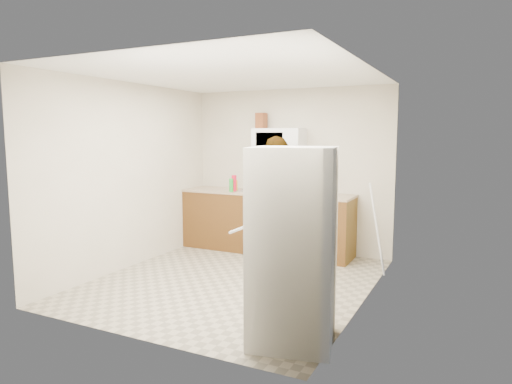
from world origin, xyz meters
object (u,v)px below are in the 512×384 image
Objects in this scene: microwave at (279,142)px; saucepan at (268,185)px; fridge at (293,246)px; gas_range at (275,222)px; kettle at (320,187)px; person at (277,200)px.

saucepan is at bearing 173.45° from microwave.
fridge is at bearing -61.49° from saucepan.
gas_range is 0.66× the size of fridge.
microwave is 3.84× the size of kettle.
gas_range is 3.05m from fridge.
kettle is (0.65, 0.04, -0.67)m from microwave.
kettle is (-0.70, 2.87, 0.18)m from fridge.
person is 0.79m from kettle.
saucepan is (-0.43, 0.64, 0.13)m from person.
saucepan is at bearing 106.03° from fridge.
gas_range is 0.87m from kettle.
saucepan is (-0.19, 0.02, -0.68)m from microwave.
person is 7.57× the size of saucepan.
fridge is at bearing -96.22° from kettle.
person is at bearing -142.44° from kettle.
person is 2.48m from fridge.
kettle is 0.85m from saucepan.
microwave reaches higher than kettle.
gas_range is 0.68m from person.
saucepan is (-0.84, -0.02, -0.02)m from kettle.
person is at bearing -69.18° from microwave.
fridge is (1.36, -2.83, -0.85)m from microwave.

